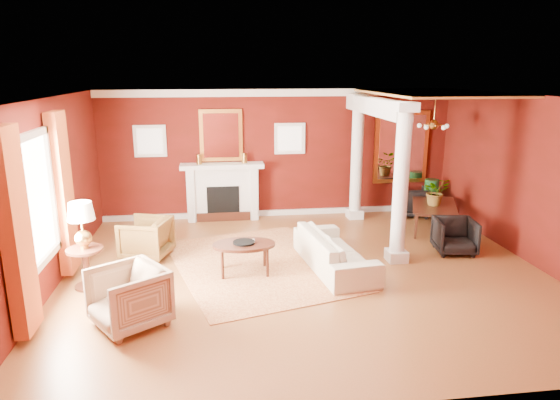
{
  "coord_description": "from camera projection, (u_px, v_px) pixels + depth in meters",
  "views": [
    {
      "loc": [
        -1.47,
        -7.71,
        3.31
      ],
      "look_at": [
        -0.37,
        0.49,
        1.15
      ],
      "focal_mm": 32.0,
      "sensor_mm": 36.0,
      "label": 1
    }
  ],
  "objects": [
    {
      "name": "ground",
      "position": [
        306.0,
        272.0,
        8.42
      ],
      "size": [
        8.0,
        8.0,
        0.0
      ],
      "primitive_type": "plane",
      "color": "brown",
      "rests_on": "ground"
    },
    {
      "name": "room_shell",
      "position": [
        307.0,
        154.0,
        7.91
      ],
      "size": [
        8.04,
        7.04,
        2.92
      ],
      "color": "#59100C",
      "rests_on": "ground"
    },
    {
      "name": "fireplace",
      "position": [
        223.0,
        192.0,
        11.27
      ],
      "size": [
        1.85,
        0.42,
        1.29
      ],
      "color": "silver",
      "rests_on": "ground"
    },
    {
      "name": "overmantel_mirror",
      "position": [
        221.0,
        135.0,
        11.08
      ],
      "size": [
        0.95,
        0.07,
        1.15
      ],
      "color": "gold",
      "rests_on": "fireplace"
    },
    {
      "name": "flank_window_left",
      "position": [
        150.0,
        141.0,
        10.92
      ],
      "size": [
        0.7,
        0.07,
        0.7
      ],
      "color": "silver",
      "rests_on": "room_shell"
    },
    {
      "name": "flank_window_right",
      "position": [
        290.0,
        139.0,
        11.32
      ],
      "size": [
        0.7,
        0.07,
        0.7
      ],
      "color": "silver",
      "rests_on": "room_shell"
    },
    {
      "name": "left_window",
      "position": [
        41.0,
        209.0,
        6.98
      ],
      "size": [
        0.21,
        2.55,
        2.6
      ],
      "color": "white",
      "rests_on": "room_shell"
    },
    {
      "name": "column_front",
      "position": [
        401.0,
        183.0,
        8.56
      ],
      "size": [
        0.36,
        0.36,
        2.8
      ],
      "color": "silver",
      "rests_on": "ground"
    },
    {
      "name": "column_back",
      "position": [
        357.0,
        157.0,
        11.15
      ],
      "size": [
        0.36,
        0.36,
        2.8
      ],
      "color": "silver",
      "rests_on": "ground"
    },
    {
      "name": "header_beam",
      "position": [
        375.0,
        106.0,
        9.8
      ],
      "size": [
        0.3,
        3.2,
        0.32
      ],
      "primitive_type": "cube",
      "color": "silver",
      "rests_on": "column_front"
    },
    {
      "name": "amber_ceiling",
      "position": [
        435.0,
        93.0,
        9.74
      ],
      "size": [
        2.3,
        3.4,
        0.04
      ],
      "primitive_type": "cube",
      "color": "#CB843B",
      "rests_on": "room_shell"
    },
    {
      "name": "dining_mirror",
      "position": [
        401.0,
        147.0,
        11.71
      ],
      "size": [
        1.3,
        0.07,
        1.7
      ],
      "color": "gold",
      "rests_on": "room_shell"
    },
    {
      "name": "chandelier",
      "position": [
        434.0,
        125.0,
        9.95
      ],
      "size": [
        0.6,
        0.62,
        0.75
      ],
      "color": "#AF8337",
      "rests_on": "room_shell"
    },
    {
      "name": "crown_trim",
      "position": [
        279.0,
        93.0,
        11.02
      ],
      "size": [
        8.0,
        0.08,
        0.16
      ],
      "primitive_type": "cube",
      "color": "silver",
      "rests_on": "room_shell"
    },
    {
      "name": "base_trim",
      "position": [
        279.0,
        213.0,
        11.72
      ],
      "size": [
        8.0,
        0.08,
        0.12
      ],
      "primitive_type": "cube",
      "color": "silver",
      "rests_on": "ground"
    },
    {
      "name": "rug",
      "position": [
        258.0,
        264.0,
        8.73
      ],
      "size": [
        3.5,
        4.13,
        0.01
      ],
      "primitive_type": "cube",
      "rotation": [
        0.0,
        0.0,
        0.26
      ],
      "color": "maroon",
      "rests_on": "ground"
    },
    {
      "name": "sofa",
      "position": [
        335.0,
        245.0,
        8.5
      ],
      "size": [
        0.89,
        2.21,
        0.84
      ],
      "primitive_type": "imported",
      "rotation": [
        0.0,
        0.0,
        1.7
      ],
      "color": "beige",
      "rests_on": "ground"
    },
    {
      "name": "armchair_leopard",
      "position": [
        146.0,
        236.0,
        8.99
      ],
      "size": [
        0.94,
        0.97,
        0.81
      ],
      "primitive_type": "imported",
      "rotation": [
        0.0,
        0.0,
        -1.87
      ],
      "color": "black",
      "rests_on": "ground"
    },
    {
      "name": "armchair_stripe",
      "position": [
        128.0,
        295.0,
        6.56
      ],
      "size": [
        1.16,
        1.17,
        0.89
      ],
      "primitive_type": "imported",
      "rotation": [
        0.0,
        0.0,
        -0.98
      ],
      "color": "tan",
      "rests_on": "ground"
    },
    {
      "name": "coffee_table",
      "position": [
        244.0,
        246.0,
        8.27
      ],
      "size": [
        1.04,
        1.04,
        0.53
      ],
      "rotation": [
        0.0,
        0.0,
        -0.41
      ],
      "color": "black",
      "rests_on": "ground"
    },
    {
      "name": "coffee_book",
      "position": [
        245.0,
        236.0,
        8.31
      ],
      "size": [
        0.15,
        0.02,
        0.21
      ],
      "primitive_type": "imported",
      "rotation": [
        0.0,
        0.0,
        -0.03
      ],
      "color": "black",
      "rests_on": "coffee_table"
    },
    {
      "name": "side_table",
      "position": [
        83.0,
        232.0,
        7.61
      ],
      "size": [
        0.55,
        0.55,
        1.38
      ],
      "rotation": [
        0.0,
        0.0,
        -0.33
      ],
      "color": "black",
      "rests_on": "ground"
    },
    {
      "name": "dining_table",
      "position": [
        435.0,
        210.0,
        10.55
      ],
      "size": [
        1.1,
        1.67,
        0.88
      ],
      "primitive_type": "imported",
      "rotation": [
        0.0,
        0.0,
        1.19
      ],
      "color": "black",
      "rests_on": "ground"
    },
    {
      "name": "dining_chair_near",
      "position": [
        455.0,
        234.0,
        9.23
      ],
      "size": [
        0.79,
        0.76,
        0.72
      ],
      "primitive_type": "imported",
      "rotation": [
        0.0,
        0.0,
        -0.15
      ],
      "color": "black",
      "rests_on": "ground"
    },
    {
      "name": "dining_chair_far",
      "position": [
        412.0,
        200.0,
        11.59
      ],
      "size": [
        0.8,
        0.76,
        0.74
      ],
      "primitive_type": "imported",
      "rotation": [
        0.0,
        0.0,
        3.01
      ],
      "color": "black",
      "rests_on": "ground"
    },
    {
      "name": "green_urn",
      "position": [
        430.0,
        201.0,
        11.62
      ],
      "size": [
        0.37,
        0.37,
        0.87
      ],
      "color": "#15421A",
      "rests_on": "ground"
    },
    {
      "name": "potted_plant",
      "position": [
        437.0,
        179.0,
        10.35
      ],
      "size": [
        0.59,
        0.64,
        0.46
      ],
      "primitive_type": "imported",
      "rotation": [
        0.0,
        0.0,
        0.1
      ],
      "color": "#26591E",
      "rests_on": "dining_table"
    }
  ]
}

